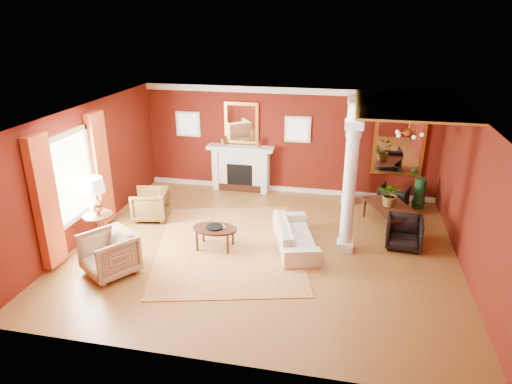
% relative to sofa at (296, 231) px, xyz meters
% --- Properties ---
extents(ground, '(8.00, 8.00, 0.00)m').
position_rel_sofa_xyz_m(ground, '(-0.65, -0.23, -0.38)').
color(ground, brown).
rests_on(ground, ground).
extents(room_shell, '(8.04, 7.04, 2.92)m').
position_rel_sofa_xyz_m(room_shell, '(-0.65, -0.23, 1.64)').
color(room_shell, '#58110C').
rests_on(room_shell, ground).
extents(fireplace, '(1.85, 0.42, 1.29)m').
position_rel_sofa_xyz_m(fireplace, '(-1.95, 3.09, 0.27)').
color(fireplace, white).
rests_on(fireplace, ground).
extents(overmantel_mirror, '(0.95, 0.07, 1.15)m').
position_rel_sofa_xyz_m(overmantel_mirror, '(-1.95, 3.23, 1.52)').
color(overmantel_mirror, gold).
rests_on(overmantel_mirror, fireplace).
extents(flank_window_left, '(0.70, 0.07, 0.70)m').
position_rel_sofa_xyz_m(flank_window_left, '(-3.50, 3.24, 1.42)').
color(flank_window_left, white).
rests_on(flank_window_left, room_shell).
extents(flank_window_right, '(0.70, 0.07, 0.70)m').
position_rel_sofa_xyz_m(flank_window_right, '(-0.40, 3.24, 1.42)').
color(flank_window_right, white).
rests_on(flank_window_right, room_shell).
extents(left_window, '(0.21, 2.55, 2.60)m').
position_rel_sofa_xyz_m(left_window, '(-4.54, -0.83, 1.04)').
color(left_window, white).
rests_on(left_window, room_shell).
extents(column_front, '(0.36, 0.36, 2.80)m').
position_rel_sofa_xyz_m(column_front, '(1.05, 0.07, 1.05)').
color(column_front, white).
rests_on(column_front, ground).
extents(column_back, '(0.36, 0.36, 2.80)m').
position_rel_sofa_xyz_m(column_back, '(1.05, 2.77, 1.05)').
color(column_back, white).
rests_on(column_back, ground).
extents(header_beam, '(0.30, 3.20, 0.32)m').
position_rel_sofa_xyz_m(header_beam, '(1.05, 1.67, 2.24)').
color(header_beam, white).
rests_on(header_beam, column_front).
extents(amber_ceiling, '(2.30, 3.40, 0.04)m').
position_rel_sofa_xyz_m(amber_ceiling, '(2.20, 1.52, 2.49)').
color(amber_ceiling, gold).
rests_on(amber_ceiling, room_shell).
extents(dining_mirror, '(1.30, 0.07, 1.70)m').
position_rel_sofa_xyz_m(dining_mirror, '(2.25, 3.23, 1.17)').
color(dining_mirror, gold).
rests_on(dining_mirror, room_shell).
extents(chandelier, '(0.60, 0.62, 0.75)m').
position_rel_sofa_xyz_m(chandelier, '(2.25, 1.57, 1.87)').
color(chandelier, '#B67439').
rests_on(chandelier, room_shell).
extents(crown_trim, '(8.00, 0.08, 0.16)m').
position_rel_sofa_xyz_m(crown_trim, '(-0.65, 3.23, 2.44)').
color(crown_trim, white).
rests_on(crown_trim, room_shell).
extents(base_trim, '(8.00, 0.08, 0.12)m').
position_rel_sofa_xyz_m(base_trim, '(-0.65, 3.23, -0.32)').
color(base_trim, white).
rests_on(base_trim, ground).
extents(rug, '(3.94, 4.67, 0.02)m').
position_rel_sofa_xyz_m(rug, '(-1.40, -0.26, -0.37)').
color(rug, maroon).
rests_on(rug, ground).
extents(sofa, '(1.09, 2.02, 0.76)m').
position_rel_sofa_xyz_m(sofa, '(0.00, 0.00, 0.00)').
color(sofa, white).
rests_on(sofa, ground).
extents(armchair_leopard, '(0.90, 0.94, 0.82)m').
position_rel_sofa_xyz_m(armchair_leopard, '(-3.65, 0.72, 0.03)').
color(armchair_leopard, black).
rests_on(armchair_leopard, ground).
extents(armchair_stripe, '(1.21, 1.20, 0.92)m').
position_rel_sofa_xyz_m(armchair_stripe, '(-3.36, -1.81, 0.08)').
color(armchair_stripe, tan).
rests_on(armchair_stripe, ground).
extents(coffee_table, '(0.96, 0.96, 0.48)m').
position_rel_sofa_xyz_m(coffee_table, '(-1.67, -0.42, 0.06)').
color(coffee_table, black).
rests_on(coffee_table, ground).
extents(coffee_book, '(0.13, 0.09, 0.20)m').
position_rel_sofa_xyz_m(coffee_book, '(-1.60, -0.39, 0.20)').
color(coffee_book, black).
rests_on(coffee_book, coffee_table).
extents(side_table, '(0.62, 0.62, 1.55)m').
position_rel_sofa_xyz_m(side_table, '(-4.15, -0.77, 0.67)').
color(side_table, black).
rests_on(side_table, ground).
extents(dining_table, '(1.05, 1.62, 0.85)m').
position_rel_sofa_xyz_m(dining_table, '(2.07, 1.37, 0.05)').
color(dining_table, black).
rests_on(dining_table, ground).
extents(dining_chair_near, '(0.77, 0.73, 0.75)m').
position_rel_sofa_xyz_m(dining_chair_near, '(2.27, 0.46, -0.01)').
color(dining_chair_near, black).
rests_on(dining_chair_near, ground).
extents(dining_chair_far, '(0.84, 0.82, 0.69)m').
position_rel_sofa_xyz_m(dining_chair_far, '(2.19, 2.52, -0.03)').
color(dining_chair_far, black).
rests_on(dining_chair_far, ground).
extents(green_urn, '(0.33, 0.33, 0.80)m').
position_rel_sofa_xyz_m(green_urn, '(2.85, 2.77, -0.07)').
color(green_urn, '#133C1C').
rests_on(green_urn, ground).
extents(potted_plant, '(0.66, 0.70, 0.46)m').
position_rel_sofa_xyz_m(potted_plant, '(2.02, 1.41, 0.70)').
color(potted_plant, '#26591E').
rests_on(potted_plant, dining_table).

